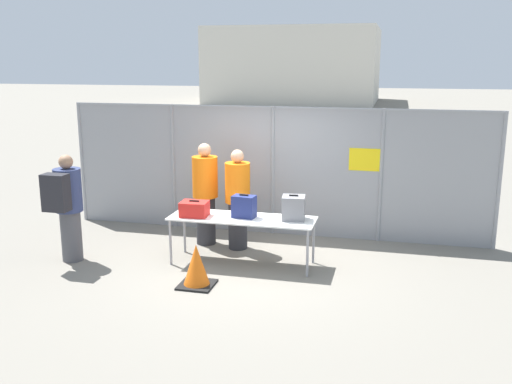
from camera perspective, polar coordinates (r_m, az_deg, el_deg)
ground_plane at (r=9.13m, az=-0.81°, el=-7.37°), size 120.00×120.00×0.00m
fence_section at (r=10.51m, az=1.74°, el=2.37°), size 7.89×0.07×2.38m
inspection_table at (r=9.00m, az=-1.40°, el=-2.89°), size 2.31×0.74×0.77m
suitcase_red at (r=9.09m, az=-6.18°, el=-1.69°), size 0.45×0.36×0.26m
suitcase_navy at (r=8.96m, az=-1.21°, el=-1.46°), size 0.38×0.27×0.37m
suitcase_grey at (r=8.85m, az=3.77°, el=-1.59°), size 0.39×0.38×0.40m
traveler_hooded at (r=9.53m, az=-18.40°, el=-1.16°), size 0.43×0.67×1.74m
security_worker_near at (r=9.71m, az=-1.85°, el=-0.62°), size 0.43×0.43×1.73m
security_worker_far at (r=9.99m, az=-5.09°, el=-0.06°), size 0.44×0.44×1.80m
utility_trailer at (r=13.02m, az=7.90°, el=0.40°), size 4.32×2.11×0.60m
distant_hangar at (r=45.15m, az=4.06°, el=12.52°), size 12.29×10.24×5.53m
traffic_cone at (r=8.31m, az=-5.98°, el=-7.44°), size 0.50×0.50×0.62m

